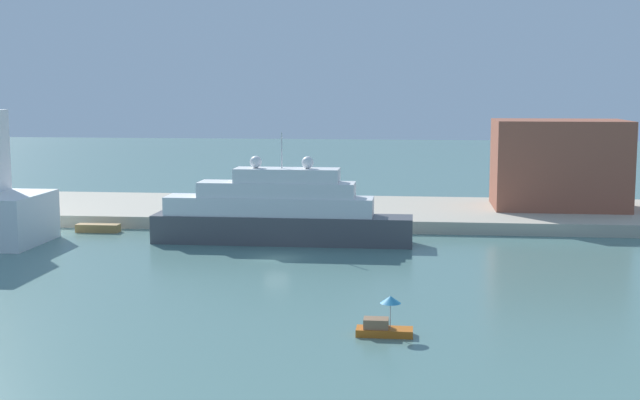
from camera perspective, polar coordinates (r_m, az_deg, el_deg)
The scene contains 9 objects.
ground at distance 86.05m, azimuth -2.89°, elevation -3.89°, with size 400.00×400.00×0.00m, color slate.
quay_dock at distance 113.00m, azimuth -0.64°, elevation -0.78°, with size 110.00×23.47×1.47m, color #B7AD99.
large_yacht at distance 93.96m, azimuth -2.77°, elevation -0.88°, with size 28.39×4.49×12.13m.
small_motorboat at distance 59.76m, azimuth 4.23°, elevation -8.16°, with size 3.89×1.51×2.80m.
work_barge at distance 104.78m, azimuth -14.48°, elevation -1.81°, with size 5.08×1.53×0.94m, color olive.
harbor_building at distance 115.08m, azimuth 15.54°, elevation 2.31°, with size 16.56×11.20×11.33m, color #93513D.
parked_car at distance 106.98m, azimuth -8.47°, elevation -0.62°, with size 4.06×1.68×1.29m.
person_figure at distance 110.70m, azimuth -5.44°, elevation -0.18°, with size 0.36×0.36×1.71m.
mooring_bollard at distance 102.25m, azimuth 0.93°, elevation -0.99°, with size 0.39×0.39×0.85m, color black.
Camera 1 is at (13.63, -83.27, 16.91)m, focal length 48.32 mm.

